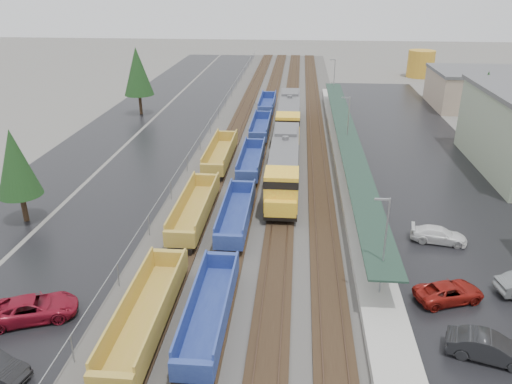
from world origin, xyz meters
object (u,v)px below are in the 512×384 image
locomotive_lead (284,165)px  locomotive_trail (289,116)px  well_string_yellow (147,315)px  parked_car_west_c (33,308)px  parked_car_east_a (489,348)px  parked_car_east_b (449,292)px  parked_car_east_c (439,235)px  well_string_blue (237,215)px  storage_tank (421,64)px

locomotive_lead → locomotive_trail: (0.00, 21.00, 0.00)m
well_string_yellow → parked_car_west_c: well_string_yellow is taller
parked_car_east_a → parked_car_west_c: bearing=104.0°
parked_car_east_a → parked_car_east_b: bearing=24.5°
well_string_yellow → parked_car_east_b: (20.44, 5.04, -0.49)m
parked_car_west_c → parked_car_east_a: 29.26m
parked_car_east_b → parked_car_east_c: parked_car_east_b is taller
well_string_blue → storage_tank: storage_tank is taller
parked_car_east_a → well_string_yellow: bearing=104.5°
storage_tank → parked_car_east_c: size_ratio=1.27×
locomotive_trail → well_string_blue: (-4.00, -30.72, -1.42)m
parked_car_east_b → locomotive_trail: bearing=-1.9°
storage_tank → well_string_yellow: bearing=-111.6°
well_string_blue → parked_car_east_b: (16.44, -10.24, -0.43)m
locomotive_trail → parked_car_east_b: 42.84m
well_string_blue → parked_car_east_a: bearing=-43.1°
well_string_yellow → parked_car_east_b: size_ratio=15.64×
well_string_yellow → storage_tank: (36.90, 93.40, 1.82)m
well_string_blue → parked_car_east_b: bearing=-31.9°
parked_car_east_b → parked_car_east_c: size_ratio=1.05×
locomotive_trail → well_string_yellow: bearing=-99.9°
locomotive_trail → parked_car_west_c: locomotive_trail is taller
well_string_blue → parked_car_east_a: size_ratio=20.12×
locomotive_lead → parked_car_west_c: locomotive_lead is taller
locomotive_lead → well_string_blue: bearing=-112.4°
locomotive_lead → parked_car_east_b: bearing=-58.1°
locomotive_trail → storage_tank: 55.53m
storage_tank → parked_car_west_c: size_ratio=1.04×
storage_tank → locomotive_trail: bearing=-121.4°
locomotive_trail → well_string_blue: locomotive_trail is taller
parked_car_east_b → parked_car_east_a: bearing=169.0°
parked_car_east_a → well_string_blue: bearing=63.7°
well_string_yellow → well_string_blue: bearing=75.3°
well_string_yellow → storage_tank: size_ratio=12.91×
parked_car_east_b → well_string_blue: bearing=39.3°
parked_car_east_a → parked_car_east_b: 5.94m
parked_car_west_c → parked_car_east_a: parked_car_east_a is taller
locomotive_trail → well_string_yellow: locomotive_trail is taller
well_string_blue → well_string_yellow: bearing=-104.7°
locomotive_lead → parked_car_east_a: 29.08m
well_string_blue → parked_car_east_c: well_string_blue is taller
locomotive_lead → locomotive_trail: bearing=90.0°
well_string_yellow → parked_car_west_c: 8.01m
parked_car_east_b → parked_car_east_c: bearing=-28.0°
well_string_yellow → parked_car_east_c: (21.85, 13.72, -0.49)m
storage_tank → locomotive_lead: bearing=-112.9°
locomotive_lead → parked_car_west_c: (-15.99, -24.46, -1.73)m
storage_tank → parked_car_east_a: size_ratio=1.21×
parked_car_east_b → parked_car_west_c: bearing=80.2°
well_string_yellow → well_string_blue: well_string_yellow is taller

